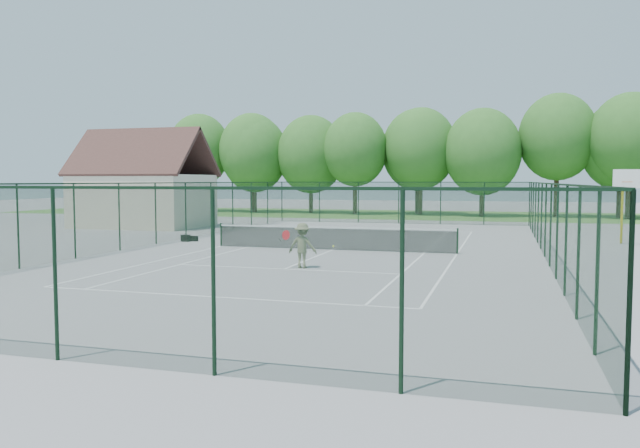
{
  "coord_description": "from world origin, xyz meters",
  "views": [
    {
      "loc": [
        7.41,
        -26.89,
        3.12
      ],
      "look_at": [
        0.0,
        -2.0,
        1.3
      ],
      "focal_mm": 35.0,
      "sensor_mm": 36.0,
      "label": 1
    }
  ],
  "objects_px": {
    "basketball_goal": "(625,192)",
    "tennis_player": "(302,245)",
    "sports_bag_a": "(186,238)",
    "tennis_net": "(333,237)"
  },
  "relations": [
    {
      "from": "basketball_goal",
      "to": "tennis_player",
      "type": "relative_size",
      "value": 1.9
    },
    {
      "from": "sports_bag_a",
      "to": "tennis_player",
      "type": "bearing_deg",
      "value": -30.91
    },
    {
      "from": "tennis_net",
      "to": "sports_bag_a",
      "type": "relative_size",
      "value": 25.43
    },
    {
      "from": "basketball_goal",
      "to": "tennis_player",
      "type": "distance_m",
      "value": 17.53
    },
    {
      "from": "basketball_goal",
      "to": "sports_bag_a",
      "type": "xyz_separation_m",
      "value": [
        -21.16,
        -4.78,
        -2.39
      ]
    },
    {
      "from": "sports_bag_a",
      "to": "tennis_player",
      "type": "xyz_separation_m",
      "value": [
        8.73,
        -7.45,
        0.63
      ]
    },
    {
      "from": "basketball_goal",
      "to": "tennis_player",
      "type": "xyz_separation_m",
      "value": [
        -12.43,
        -12.23,
        -1.76
      ]
    },
    {
      "from": "tennis_net",
      "to": "basketball_goal",
      "type": "height_order",
      "value": "basketball_goal"
    },
    {
      "from": "tennis_net",
      "to": "basketball_goal",
      "type": "xyz_separation_m",
      "value": [
        12.95,
        6.3,
        1.99
      ]
    },
    {
      "from": "sports_bag_a",
      "to": "basketball_goal",
      "type": "bearing_deg",
      "value": 22.29
    }
  ]
}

